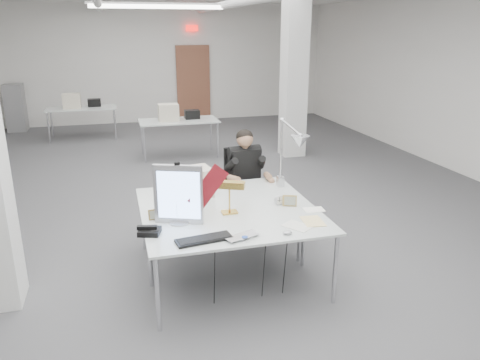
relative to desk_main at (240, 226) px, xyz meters
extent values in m
cube|color=#48484B|center=(0.00, 2.50, -0.75)|extent=(10.00, 14.00, 0.02)
cube|color=white|center=(0.00, 9.51, 0.86)|extent=(10.00, 0.02, 3.20)
cube|color=white|center=(2.50, 5.00, 0.86)|extent=(0.45, 0.45, 3.20)
cube|color=brown|center=(1.20, 9.44, 0.31)|extent=(0.95, 0.08, 2.10)
cube|color=red|center=(1.20, 9.40, 1.81)|extent=(0.32, 0.06, 0.16)
cube|color=white|center=(0.00, 6.50, 2.24)|extent=(2.80, 0.14, 0.08)
cube|color=silver|center=(0.00, 0.00, 0.00)|extent=(1.80, 0.90, 0.02)
cube|color=silver|center=(0.00, 0.90, 0.00)|extent=(1.80, 0.90, 0.02)
cube|color=silver|center=(0.20, 5.50, 0.00)|extent=(1.60, 0.80, 0.02)
cube|color=silver|center=(-1.80, 7.70, 0.00)|extent=(1.60, 0.80, 0.02)
cube|color=gray|center=(-3.50, 9.15, -0.14)|extent=(0.45, 0.55, 1.20)
cube|color=#ACABB0|center=(-0.55, 0.21, 0.30)|extent=(0.46, 0.21, 0.58)
cube|color=maroon|center=(-0.26, 0.18, 0.36)|extent=(0.42, 0.07, 0.46)
cube|color=black|center=(-0.40, -0.25, 0.02)|extent=(0.52, 0.24, 0.02)
imported|color=silver|center=(-0.04, -0.33, 0.03)|extent=(0.37, 0.30, 0.03)
ellipsoid|color=#A7A7AB|center=(0.37, -0.32, 0.03)|extent=(0.10, 0.07, 0.04)
cube|color=black|center=(-0.85, 0.02, 0.04)|extent=(0.24, 0.22, 0.05)
cube|color=olive|center=(-0.77, 0.36, 0.06)|extent=(0.14, 0.05, 0.10)
cube|color=tan|center=(0.64, 0.35, 0.07)|extent=(0.15, 0.09, 0.12)
cylinder|color=silver|center=(0.55, 0.42, 0.06)|extent=(0.11, 0.04, 0.11)
cube|color=silver|center=(0.52, -0.17, 0.02)|extent=(0.30, 0.32, 0.01)
cube|color=#ECD38D|center=(0.71, -0.11, 0.02)|extent=(0.22, 0.29, 0.01)
cube|color=white|center=(0.85, 0.18, 0.02)|extent=(0.22, 0.16, 0.01)
cube|color=beige|center=(-0.25, 0.94, 0.17)|extent=(0.38, 0.37, 0.32)
camera|label=1|loc=(-1.09, -3.98, 1.81)|focal=35.00mm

